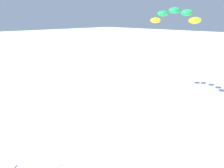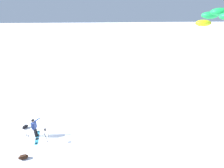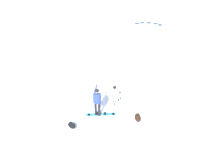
{
  "view_description": "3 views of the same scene",
  "coord_description": "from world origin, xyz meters",
  "views": [
    {
      "loc": [
        0.89,
        8.39,
        9.13
      ],
      "look_at": [
        -5.68,
        1.8,
        5.25
      ],
      "focal_mm": 24.86,
      "sensor_mm": 36.0,
      "label": 1
    },
    {
      "loc": [
        -4.53,
        11.89,
        9.82
      ],
      "look_at": [
        -5.62,
        1.79,
        5.21
      ],
      "focal_mm": 25.79,
      "sensor_mm": 36.0,
      "label": 2
    },
    {
      "loc": [
        11.81,
        2.83,
        7.78
      ],
      "look_at": [
        -0.29,
        1.2,
        1.57
      ],
      "focal_mm": 36.95,
      "sensor_mm": 36.0,
      "label": 3
    }
  ],
  "objects": [
    {
      "name": "ground_plane",
      "position": [
        0.0,
        0.0,
        0.0
      ],
      "size": [
        300.0,
        300.0,
        0.0
      ],
      "primitive_type": "plane",
      "color": "white"
    },
    {
      "name": "snowboarder",
      "position": [
        0.78,
        0.49,
        1.09
      ],
      "size": [
        0.73,
        0.46,
        1.8
      ],
      "color": "black",
      "rests_on": "ground_plane"
    },
    {
      "name": "snowboard",
      "position": [
        0.68,
        0.68,
        0.02
      ],
      "size": [
        0.57,
        1.79,
        0.1
      ],
      "color": "teal",
      "rests_on": "ground_plane"
    },
    {
      "name": "traction_kite",
      "position": [
        -11.81,
        2.47,
        9.42
      ],
      "size": [
        1.75,
        4.36,
        1.16
      ],
      "color": "yellow"
    },
    {
      "name": "gear_bag_large",
      "position": [
        2.12,
        -0.68,
        0.16
      ],
      "size": [
        0.55,
        0.61,
        0.3
      ],
      "color": "black",
      "rests_on": "ground_plane"
    },
    {
      "name": "camera_tripod",
      "position": [
        -0.36,
        1.34,
        0.99
      ],
      "size": [
        0.48,
        0.5,
        1.39
      ],
      "color": "#262628",
      "rests_on": "ground_plane"
    },
    {
      "name": "gear_bag_small",
      "position": [
        0.97,
        2.84,
        0.18
      ],
      "size": [
        0.73,
        0.44,
        0.35
      ],
      "color": "black",
      "rests_on": "ground_plane"
    },
    {
      "name": "ski_poles",
      "position": [
        0.81,
        1.78,
        0.84
      ],
      "size": [
        0.3,
        0.29,
        1.29
      ],
      "color": "gray",
      "rests_on": "ground_plane"
    }
  ]
}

